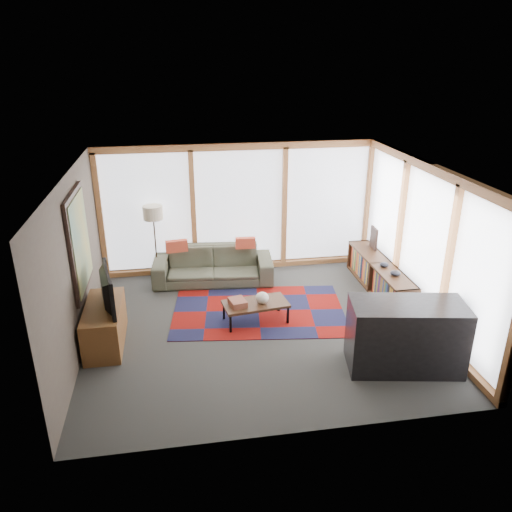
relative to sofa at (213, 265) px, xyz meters
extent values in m
plane|color=#282926|center=(0.60, -1.90, -0.34)|extent=(5.50, 5.50, 0.00)
cube|color=#493E37|center=(-2.15, -1.90, 0.96)|extent=(0.04, 5.00, 2.60)
cube|color=#493E37|center=(0.60, -4.40, 0.96)|extent=(5.50, 0.04, 2.60)
cube|color=silver|center=(0.60, -1.90, 2.26)|extent=(5.50, 5.00, 0.04)
cube|color=white|center=(0.60, 0.57, 0.96)|extent=(5.30, 0.02, 2.35)
cube|color=white|center=(3.32, -1.90, 0.96)|extent=(0.02, 4.80, 2.35)
cube|color=black|center=(-2.11, -1.60, 1.21)|extent=(0.05, 1.35, 1.55)
cube|color=gold|center=(-2.08, -1.60, 1.21)|extent=(0.02, 1.20, 1.40)
cube|color=maroon|center=(0.67, -1.37, -0.33)|extent=(3.16, 2.25, 0.01)
imported|color=#3B3F30|center=(0.00, 0.00, 0.00)|extent=(2.37, 1.10, 0.67)
cube|color=#BE4129|center=(-0.68, 0.00, 0.45)|extent=(0.42, 0.18, 0.22)
cube|color=#BE4129|center=(0.64, -0.03, 0.44)|extent=(0.39, 0.14, 0.21)
cube|color=brown|center=(0.26, -1.76, 0.07)|extent=(0.31, 0.35, 0.10)
ellipsoid|color=beige|center=(0.67, -1.74, 0.11)|extent=(0.23, 0.23, 0.19)
ellipsoid|color=black|center=(3.05, -1.55, 0.30)|extent=(0.22, 0.22, 0.09)
ellipsoid|color=black|center=(3.01, -1.15, 0.29)|extent=(0.20, 0.20, 0.08)
cube|color=black|center=(3.16, -0.24, 0.47)|extent=(0.06, 0.33, 0.43)
cube|color=brown|center=(-1.83, -2.00, -0.01)|extent=(0.54, 1.29, 0.64)
imported|color=black|center=(-1.80, -2.04, 0.61)|extent=(0.34, 1.04, 0.60)
cube|color=black|center=(2.44, -3.32, 0.16)|extent=(1.68, 1.00, 1.00)
camera|label=1|loc=(-0.63, -8.94, 3.86)|focal=35.00mm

